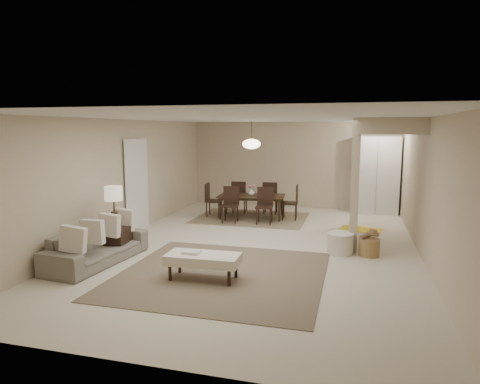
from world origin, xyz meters
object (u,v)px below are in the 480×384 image
(pantry_cabinet, at_px, (376,175))
(side_table, at_px, (116,241))
(sofa, at_px, (97,247))
(ottoman_bench, at_px, (203,259))
(round_pouf, at_px, (340,244))
(wicker_basket, at_px, (369,247))
(dining_table, at_px, (251,207))

(pantry_cabinet, bearing_deg, side_table, -131.25)
(pantry_cabinet, distance_m, sofa, 7.66)
(sofa, bearing_deg, ottoman_bench, -93.46)
(round_pouf, bearing_deg, sofa, -157.43)
(round_pouf, distance_m, wicker_basket, 0.52)
(sofa, xyz_separation_m, dining_table, (1.67, 4.36, 0.00))
(ottoman_bench, xyz_separation_m, round_pouf, (1.98, 1.97, -0.13))
(dining_table, bearing_deg, side_table, -117.56)
(pantry_cabinet, bearing_deg, round_pouf, -100.31)
(wicker_basket, bearing_deg, sofa, -159.81)
(side_table, distance_m, dining_table, 4.18)
(wicker_basket, xyz_separation_m, dining_table, (-2.87, 2.69, 0.14))
(side_table, relative_size, dining_table, 0.31)
(sofa, distance_m, side_table, 0.51)
(ottoman_bench, xyz_separation_m, wicker_basket, (2.49, 1.97, -0.17))
(wicker_basket, bearing_deg, ottoman_bench, -141.67)
(round_pouf, relative_size, wicker_basket, 1.34)
(sofa, relative_size, dining_table, 1.18)
(sofa, height_order, wicker_basket, sofa)
(pantry_cabinet, distance_m, round_pouf, 4.40)
(pantry_cabinet, distance_m, ottoman_bench, 6.84)
(sofa, bearing_deg, pantry_cabinet, -34.16)
(sofa, distance_m, wicker_basket, 4.84)
(ottoman_bench, xyz_separation_m, dining_table, (-0.38, 4.66, -0.03))
(ottoman_bench, bearing_deg, sofa, 169.91)
(pantry_cabinet, xyz_separation_m, wicker_basket, (-0.26, -4.25, -0.89))
(dining_table, bearing_deg, wicker_basket, -47.82)
(round_pouf, bearing_deg, pantry_cabinet, 79.69)
(sofa, bearing_deg, wicker_basket, -64.95)
(side_table, bearing_deg, wicker_basket, 14.52)
(side_table, bearing_deg, round_pouf, 16.35)
(wicker_basket, bearing_deg, round_pouf, 179.62)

